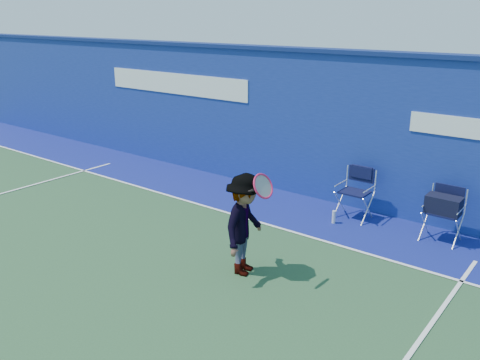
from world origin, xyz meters
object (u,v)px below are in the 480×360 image
Objects in this scene: directors_chair_left at (354,202)px; tennis_player at (245,224)px; water_bottle at (334,217)px; directors_chair_right at (442,219)px.

tennis_player is at bearing -96.71° from directors_chair_left.
tennis_player is at bearing -94.13° from water_bottle.
directors_chair_right is at bearing -1.33° from directors_chair_left.
water_bottle is at bearing -109.61° from directors_chair_left.
directors_chair_left is at bearing 178.67° from directors_chair_right.
directors_chair_left is 0.55m from water_bottle.
water_bottle is (-0.17, -0.48, -0.20)m from directors_chair_left.
directors_chair_right is at bearing 13.70° from water_bottle.
directors_chair_right is (1.64, -0.04, 0.07)m from directors_chair_left.
tennis_player is (-0.18, -2.51, 0.66)m from water_bottle.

